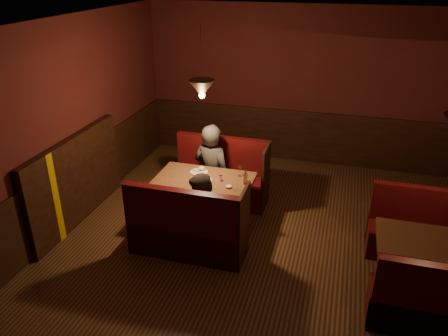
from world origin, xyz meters
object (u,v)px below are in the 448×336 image
(main_bench_far, at_px, (221,181))
(second_bench_far, at_px, (420,235))
(diner_b, at_px, (203,201))
(second_table, at_px, (428,254))
(diner_a, at_px, (212,156))
(main_table, at_px, (205,189))
(second_bench_near, at_px, (436,310))
(main_bench_near, at_px, (187,233))

(main_bench_far, relative_size, second_bench_far, 1.17)
(second_bench_far, height_order, diner_b, diner_b)
(second_table, relative_size, diner_a, 0.69)
(second_table, height_order, diner_b, diner_b)
(main_table, distance_m, second_bench_near, 3.25)
(second_bench_far, bearing_deg, second_bench_near, -90.00)
(diner_b, bearing_deg, main_bench_far, 109.51)
(main_bench_near, bearing_deg, second_bench_far, 16.17)
(second_table, distance_m, diner_a, 3.24)
(main_bench_far, bearing_deg, second_bench_far, -13.85)
(second_bench_near, xyz_separation_m, diner_a, (-3.01, 1.92, 0.56))
(main_table, bearing_deg, diner_b, -73.88)
(diner_b, bearing_deg, second_table, 11.72)
(main_bench_far, bearing_deg, main_bench_near, -90.00)
(main_bench_near, relative_size, diner_a, 0.89)
(main_bench_far, xyz_separation_m, second_bench_near, (2.92, -2.13, -0.03))
(main_bench_far, bearing_deg, diner_b, -83.78)
(main_bench_far, xyz_separation_m, diner_b, (0.15, -1.35, 0.38))
(second_bench_far, distance_m, second_bench_near, 1.41)
(second_table, distance_m, diner_b, 2.76)
(main_bench_near, xyz_separation_m, diner_b, (0.15, 0.22, 0.38))
(second_table, xyz_separation_m, second_bench_far, (0.03, 0.70, -0.20))
(main_bench_near, relative_size, second_bench_near, 1.17)
(main_table, distance_m, main_bench_far, 0.82)
(second_bench_near, bearing_deg, main_bench_far, 143.92)
(diner_a, bearing_deg, second_table, 172.26)
(second_bench_near, bearing_deg, diner_a, 147.50)
(main_bench_far, bearing_deg, second_bench_near, -36.08)
(main_bench_far, xyz_separation_m, second_table, (2.90, -1.43, 0.16))
(second_bench_far, height_order, diner_a, diner_a)
(second_bench_far, relative_size, diner_b, 0.92)
(main_bench_far, relative_size, diner_b, 1.07)
(main_bench_far, height_order, second_bench_far, main_bench_far)
(main_bench_far, bearing_deg, diner_a, -112.44)
(main_bench_far, distance_m, diner_b, 1.41)
(main_bench_far, distance_m, second_bench_near, 3.62)
(diner_a, height_order, diner_b, diner_a)
(main_table, distance_m, diner_a, 0.64)
(second_bench_near, bearing_deg, second_table, 92.20)
(second_bench_far, bearing_deg, diner_a, 170.40)
(second_bench_near, distance_m, diner_a, 3.61)
(main_bench_far, height_order, main_bench_near, same)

